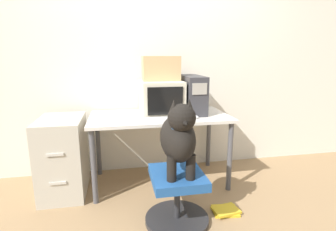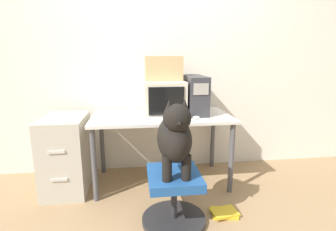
# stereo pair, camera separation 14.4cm
# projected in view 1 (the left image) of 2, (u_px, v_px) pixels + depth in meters

# --- Properties ---
(ground_plane) EXTENTS (12.00, 12.00, 0.00)m
(ground_plane) POSITION_uv_depth(u_px,v_px,m) (166.00, 198.00, 2.48)
(ground_plane) COLOR #937551
(wall_back) EXTENTS (8.00, 0.05, 2.60)m
(wall_back) POSITION_uv_depth(u_px,v_px,m) (153.00, 57.00, 2.93)
(wall_back) COLOR silver
(wall_back) RESTS_ON ground_plane
(desk) EXTENTS (1.39, 0.71, 0.73)m
(desk) POSITION_uv_depth(u_px,v_px,m) (160.00, 123.00, 2.67)
(desk) COLOR silver
(desk) RESTS_ON ground_plane
(crt_monitor) EXTENTS (0.41, 0.49, 0.34)m
(crt_monitor) POSITION_uv_depth(u_px,v_px,m) (161.00, 97.00, 2.71)
(crt_monitor) COLOR beige
(crt_monitor) RESTS_ON desk
(pc_tower) EXTENTS (0.19, 0.50, 0.39)m
(pc_tower) POSITION_uv_depth(u_px,v_px,m) (192.00, 94.00, 2.74)
(pc_tower) COLOR #333338
(pc_tower) RESTS_ON desk
(keyboard) EXTENTS (0.44, 0.17, 0.03)m
(keyboard) POSITION_uv_depth(u_px,v_px,m) (167.00, 119.00, 2.42)
(keyboard) COLOR silver
(keyboard) RESTS_ON desk
(computer_mouse) EXTENTS (0.07, 0.04, 0.03)m
(computer_mouse) POSITION_uv_depth(u_px,v_px,m) (195.00, 117.00, 2.49)
(computer_mouse) COLOR silver
(computer_mouse) RESTS_ON desk
(office_chair) EXTENTS (0.52, 0.52, 0.43)m
(office_chair) POSITION_uv_depth(u_px,v_px,m) (177.00, 197.00, 2.08)
(office_chair) COLOR #262628
(office_chair) RESTS_ON ground_plane
(dog) EXTENTS (0.26, 0.50, 0.60)m
(dog) POSITION_uv_depth(u_px,v_px,m) (178.00, 136.00, 1.95)
(dog) COLOR black
(dog) RESTS_ON office_chair
(filing_cabinet) EXTENTS (0.40, 0.61, 0.75)m
(filing_cabinet) POSITION_uv_depth(u_px,v_px,m) (63.00, 156.00, 2.52)
(filing_cabinet) COLOR #B7B2A3
(filing_cabinet) RESTS_ON ground_plane
(cardboard_box) EXTENTS (0.37, 0.20, 0.25)m
(cardboard_box) POSITION_uv_depth(u_px,v_px,m) (161.00, 68.00, 2.65)
(cardboard_box) COLOR tan
(cardboard_box) RESTS_ON crt_monitor
(book_stack_floor) EXTENTS (0.24, 0.22, 0.04)m
(book_stack_floor) POSITION_uv_depth(u_px,v_px,m) (226.00, 210.00, 2.25)
(book_stack_floor) COLOR gold
(book_stack_floor) RESTS_ON ground_plane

